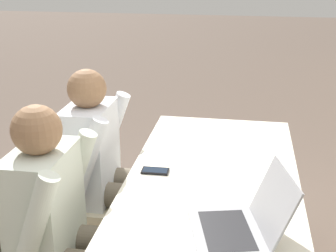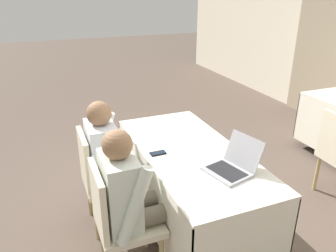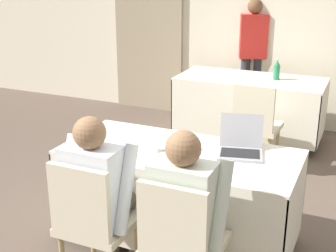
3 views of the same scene
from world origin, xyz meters
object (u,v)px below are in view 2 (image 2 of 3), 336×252
(person_checkered_shirt, at_px, (112,157))
(chair_near_right, at_px, (118,218))
(cell_phone, at_px, (158,153))
(chair_near_left, at_px, (101,176))
(person_white_shirt, at_px, (132,195))
(laptop, at_px, (232,166))

(person_checkered_shirt, bearing_deg, chair_near_right, 170.15)
(cell_phone, bearing_deg, chair_near_left, -121.34)
(person_checkered_shirt, distance_m, person_white_shirt, 0.59)
(person_white_shirt, bearing_deg, chair_near_left, 9.85)
(cell_phone, distance_m, person_white_shirt, 0.48)
(chair_near_right, bearing_deg, person_white_shirt, -90.00)
(laptop, xyz_separation_m, chair_near_right, (-0.11, -0.83, -0.30))
(cell_phone, distance_m, person_checkered_shirt, 0.42)
(laptop, xyz_separation_m, person_checkered_shirt, (-0.70, -0.72, -0.14))
(laptop, bearing_deg, person_white_shirt, -112.54)
(chair_near_right, relative_size, person_checkered_shirt, 0.78)
(chair_near_left, xyz_separation_m, person_checkered_shirt, (-0.00, 0.10, 0.16))
(chair_near_left, bearing_deg, person_white_shirt, -170.15)
(person_checkered_shirt, relative_size, person_white_shirt, 1.00)
(cell_phone, relative_size, person_checkered_shirt, 0.11)
(chair_near_left, distance_m, chair_near_right, 0.59)
(laptop, height_order, person_checkered_shirt, person_checkered_shirt)
(cell_phone, height_order, chair_near_right, chair_near_right)
(laptop, height_order, chair_near_left, laptop)
(laptop, height_order, person_white_shirt, person_white_shirt)
(laptop, relative_size, person_checkered_shirt, 0.34)
(chair_near_right, height_order, person_checkered_shirt, person_checkered_shirt)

